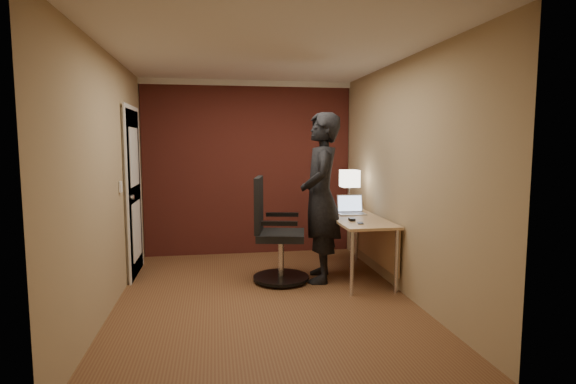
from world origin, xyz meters
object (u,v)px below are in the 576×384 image
object	(u,v)px
mouse	(352,219)
person	(321,197)
desk_lamp	(350,179)
office_chair	(274,237)
desk	(361,227)
phone	(360,223)
laptop	(351,209)

from	to	relation	value
mouse	person	size ratio (longest dim) A/B	0.05
desk_lamp	person	xyz separation A→B (m)	(-0.52, -0.56, -0.16)
office_chair	person	xyz separation A→B (m)	(0.55, -0.02, 0.45)
desk	phone	distance (m)	0.50
phone	person	xyz separation A→B (m)	(-0.37, 0.36, 0.25)
phone	person	distance (m)	0.57
desk	laptop	bearing A→B (deg)	103.26
desk	phone	bearing A→B (deg)	-109.29
person	mouse	bearing A→B (deg)	71.63
mouse	desk	bearing A→B (deg)	55.49
desk	mouse	size ratio (longest dim) A/B	15.00
mouse	office_chair	bearing A→B (deg)	168.40
office_chair	person	distance (m)	0.71
desk	phone	size ratio (longest dim) A/B	13.04
desk_lamp	laptop	world-z (taller)	desk_lamp
mouse	person	xyz separation A→B (m)	(-0.32, 0.19, 0.24)
desk_lamp	laptop	size ratio (longest dim) A/B	1.56
desk_lamp	person	bearing A→B (deg)	-132.75
desk	laptop	size ratio (longest dim) A/B	4.38
desk	desk_lamp	distance (m)	0.72
desk	mouse	bearing A→B (deg)	-125.98
desk_lamp	mouse	xyz separation A→B (m)	(-0.20, -0.75, -0.40)
desk_lamp	laptop	distance (m)	0.43
phone	desk	bearing A→B (deg)	82.98
mouse	person	world-z (taller)	person
desk_lamp	phone	bearing A→B (deg)	-99.53
phone	person	size ratio (longest dim) A/B	0.06
desk_lamp	mouse	bearing A→B (deg)	-104.73
mouse	laptop	bearing A→B (deg)	75.56
office_chair	person	size ratio (longest dim) A/B	0.61
desk	mouse	world-z (taller)	mouse
laptop	person	xyz separation A→B (m)	(-0.47, -0.32, 0.19)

